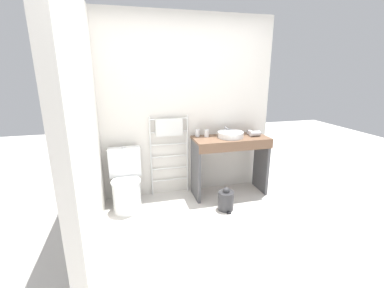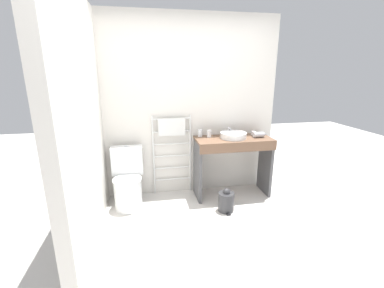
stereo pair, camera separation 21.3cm
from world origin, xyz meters
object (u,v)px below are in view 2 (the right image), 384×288
object	(u,v)px
hair_dryer	(259,134)
toilet	(128,182)
sink_basin	(233,135)
trash_bin	(226,201)
cup_near_wall	(200,133)
cup_near_edge	(209,134)
towel_radiator	(172,138)

from	to	relation	value
hair_dryer	toilet	bearing A→B (deg)	-179.13
sink_basin	trash_bin	world-z (taller)	sink_basin
cup_near_wall	cup_near_edge	bearing A→B (deg)	-26.47
toilet	cup_near_edge	xyz separation A→B (m)	(1.15, 0.16, 0.58)
hair_dryer	trash_bin	size ratio (longest dim) A/B	0.61
towel_radiator	cup_near_wall	xyz separation A→B (m)	(0.40, -0.04, 0.07)
toilet	cup_near_wall	bearing A→B (deg)	11.95
sink_basin	cup_near_wall	distance (m)	0.47
toilet	hair_dryer	bearing A→B (deg)	0.87
sink_basin	towel_radiator	bearing A→B (deg)	165.55
towel_radiator	sink_basin	size ratio (longest dim) A/B	3.21
cup_near_wall	hair_dryer	bearing A→B (deg)	-13.37
toilet	sink_basin	xyz separation A→B (m)	(1.47, 0.04, 0.57)
towel_radiator	sink_basin	xyz separation A→B (m)	(0.84, -0.22, 0.06)
toilet	towel_radiator	world-z (taller)	towel_radiator
towel_radiator	cup_near_edge	xyz separation A→B (m)	(0.52, -0.10, 0.07)
toilet	sink_basin	size ratio (longest dim) A/B	2.18
toilet	hair_dryer	size ratio (longest dim) A/B	4.15
towel_radiator	cup_near_wall	world-z (taller)	towel_radiator
trash_bin	hair_dryer	bearing A→B (deg)	35.46
toilet	cup_near_wall	size ratio (longest dim) A/B	8.06
cup_near_edge	trash_bin	world-z (taller)	cup_near_edge
towel_radiator	sink_basin	world-z (taller)	towel_radiator
cup_near_wall	towel_radiator	bearing A→B (deg)	174.20
toilet	hair_dryer	xyz separation A→B (m)	(1.84, 0.03, 0.57)
sink_basin	hair_dryer	xyz separation A→B (m)	(0.37, -0.02, -0.00)
toilet	trash_bin	xyz separation A→B (m)	(1.26, -0.39, -0.20)
sink_basin	cup_near_edge	bearing A→B (deg)	159.83
cup_near_wall	cup_near_edge	world-z (taller)	cup_near_edge
sink_basin	hair_dryer	bearing A→B (deg)	-2.51
toilet	cup_near_wall	xyz separation A→B (m)	(1.04, 0.22, 0.58)
toilet	trash_bin	world-z (taller)	toilet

